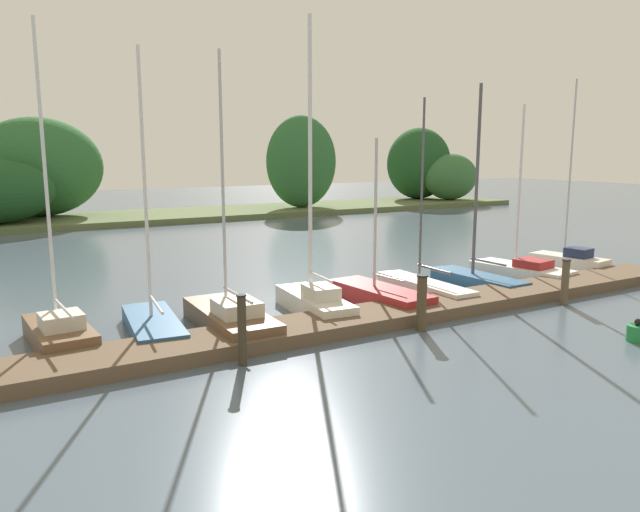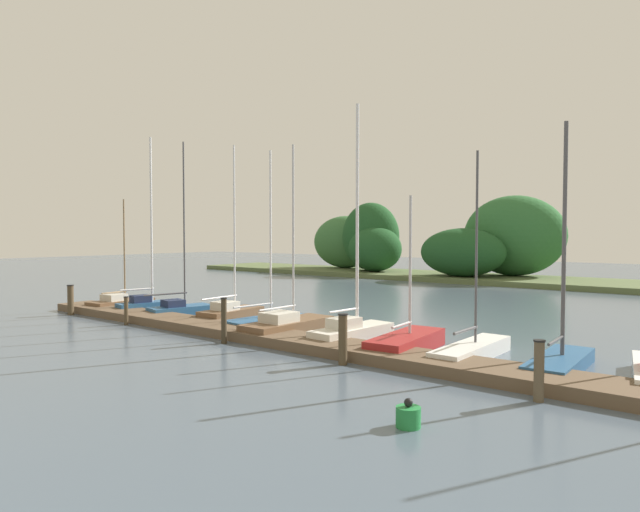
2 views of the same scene
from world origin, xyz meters
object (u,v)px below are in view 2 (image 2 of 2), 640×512
object	(u,v)px
sailboat_0	(122,303)
channel_buoy_0	(408,416)
sailboat_8	(474,349)
sailboat_3	(233,312)
sailboat_2	(182,308)
sailboat_6	(354,329)
sailboat_7	(408,341)
mooring_piling_4	(539,371)
sailboat_4	(269,320)
mooring_piling_3	(343,339)
mooring_piling_1	(126,311)
sailboat_1	(150,302)
mooring_piling_0	(71,300)
mooring_piling_2	(224,320)
sailboat_5	(290,325)
sailboat_9	(561,357)

from	to	relation	value
sailboat_0	channel_buoy_0	bearing A→B (deg)	-111.38
sailboat_8	channel_buoy_0	distance (m)	6.81
sailboat_3	sailboat_8	size ratio (longest dim) A/B	1.21
sailboat_0	sailboat_2	xyz separation A→B (m)	(4.35, 0.39, 0.05)
sailboat_6	sailboat_7	distance (m)	2.23
sailboat_6	mooring_piling_4	distance (m)	7.88
sailboat_4	channel_buoy_0	world-z (taller)	sailboat_4
sailboat_6	sailboat_3	bearing A→B (deg)	90.71
mooring_piling_3	sailboat_6	bearing A→B (deg)	119.37
sailboat_4	sailboat_0	bearing A→B (deg)	100.76
sailboat_4	channel_buoy_0	bearing A→B (deg)	-117.42
mooring_piling_1	sailboat_1	bearing A→B (deg)	130.78
mooring_piling_0	mooring_piling_1	size ratio (longest dim) A/B	1.18
sailboat_0	sailboat_1	distance (m)	2.10
mooring_piling_2	mooring_piling_1	bearing A→B (deg)	179.60
sailboat_5	mooring_piling_1	size ratio (longest dim) A/B	5.96
sailboat_7	mooring_piling_4	world-z (taller)	sailboat_7
sailboat_0	sailboat_2	distance (m)	4.37
sailboat_3	mooring_piling_1	world-z (taller)	sailboat_3
sailboat_9	mooring_piling_3	xyz separation A→B (m)	(-5.20, -3.35, 0.40)
sailboat_1	sailboat_9	world-z (taller)	sailboat_1
mooring_piling_3	channel_buoy_0	size ratio (longest dim) A/B	2.59
sailboat_9	mooring_piling_2	world-z (taller)	sailboat_9
sailboat_6	mooring_piling_0	distance (m)	14.61
sailboat_1	sailboat_9	bearing A→B (deg)	-76.50
sailboat_2	mooring_piling_1	bearing A→B (deg)	-165.02
sailboat_3	mooring_piling_0	size ratio (longest dim) A/B	5.38
channel_buoy_0	sailboat_7	bearing A→B (deg)	119.35
mooring_piling_1	channel_buoy_0	bearing A→B (deg)	-12.47
mooring_piling_0	mooring_piling_2	size ratio (longest dim) A/B	0.89
sailboat_3	mooring_piling_1	xyz separation A→B (m)	(-2.81, -3.45, 0.21)
sailboat_0	channel_buoy_0	world-z (taller)	sailboat_0
mooring_piling_4	sailboat_7	bearing A→B (deg)	149.70
mooring_piling_0	mooring_piling_4	world-z (taller)	mooring_piling_0
mooring_piling_2	mooring_piling_3	size ratio (longest dim) A/B	1.07
sailboat_2	sailboat_9	world-z (taller)	sailboat_2
sailboat_0	sailboat_9	bearing A→B (deg)	-92.49
sailboat_4	mooring_piling_4	bearing A→B (deg)	-100.39
sailboat_8	sailboat_3	bearing A→B (deg)	89.45
sailboat_7	sailboat_2	bearing A→B (deg)	84.60
sailboat_6	mooring_piling_4	xyz separation A→B (m)	(7.27, -3.02, 0.23)
sailboat_2	mooring_piling_3	bearing A→B (deg)	-91.91
sailboat_2	sailboat_4	bearing A→B (deg)	-72.72
sailboat_7	mooring_piling_2	xyz separation A→B (m)	(-5.70, -2.92, 0.50)
sailboat_4	mooring_piling_1	xyz separation A→B (m)	(-5.06, -3.40, 0.31)
sailboat_9	sailboat_3	bearing A→B (deg)	88.04
sailboat_8	sailboat_2	bearing A→B (deg)	91.59
sailboat_2	channel_buoy_0	size ratio (longest dim) A/B	13.88
sailboat_9	mooring_piling_1	distance (m)	16.85
sailboat_5	mooring_piling_3	world-z (taller)	sailboat_5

